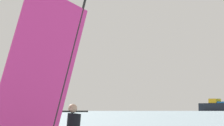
% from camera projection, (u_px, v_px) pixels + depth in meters
% --- Properties ---
extents(windsurfer, '(2.37, 3.71, 4.41)m').
position_uv_depth(windsurfer, '(60.00, 113.00, 12.19)').
color(windsurfer, white).
rests_on(windsurfer, ground_plane).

